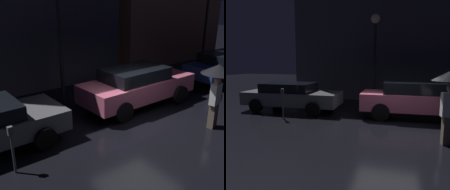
# 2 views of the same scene
# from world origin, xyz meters

# --- Properties ---
(ground_plane) EXTENTS (60.00, 60.00, 0.00)m
(ground_plane) POSITION_xyz_m (0.00, 0.00, 0.00)
(ground_plane) COLOR black
(parked_car_pink) EXTENTS (4.62, 2.00, 1.49)m
(parked_car_pink) POSITION_xyz_m (1.08, 1.32, 0.80)
(parked_car_pink) COLOR #DB6684
(parked_car_pink) RESTS_ON ground
(pedestrian_with_umbrella) EXTENTS (1.04, 1.04, 2.08)m
(pedestrian_with_umbrella) POSITION_xyz_m (1.72, -1.59, 1.64)
(pedestrian_with_umbrella) COLOR #66564C
(pedestrian_with_umbrella) RESTS_ON ground
(parking_meter) EXTENTS (0.12, 0.10, 1.23)m
(parking_meter) POSITION_xyz_m (-4.19, -0.25, 0.76)
(parking_meter) COLOR #4C5154
(parking_meter) RESTS_ON ground
(street_lamp_near) EXTENTS (0.47, 0.47, 4.71)m
(street_lamp_near) POSITION_xyz_m (-0.94, 3.51, 3.44)
(street_lamp_near) COLOR black
(street_lamp_near) RESTS_ON ground
(street_lamp_far) EXTENTS (0.40, 0.40, 4.90)m
(street_lamp_far) POSITION_xyz_m (8.84, 4.08, 3.27)
(street_lamp_far) COLOR black
(street_lamp_far) RESTS_ON ground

